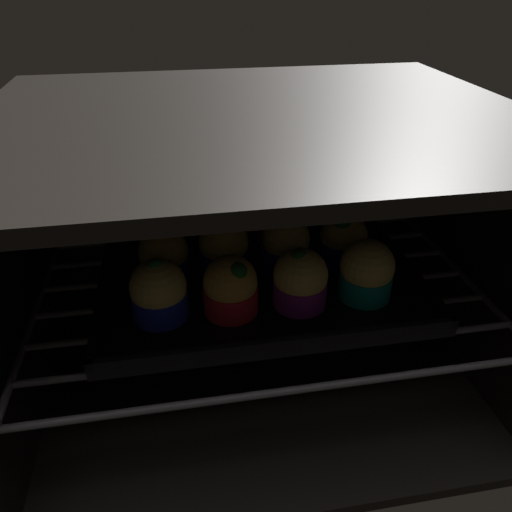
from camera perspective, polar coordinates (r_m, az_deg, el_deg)
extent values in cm
cube|color=black|center=(72.31, 0.09, -12.38)|extent=(59.00, 47.00, 1.50)
cube|color=black|center=(54.16, 0.12, 15.84)|extent=(59.00, 47.00, 1.50)
cube|color=black|center=(81.36, -2.71, 8.01)|extent=(59.00, 1.50, 34.00)
cube|color=black|center=(63.79, -26.27, -2.64)|extent=(1.50, 47.00, 34.00)
cube|color=black|center=(71.52, 23.44, 1.78)|extent=(1.50, 47.00, 34.00)
cylinder|color=#4C494C|center=(49.06, 4.10, -15.40)|extent=(54.00, 0.80, 0.80)
cylinder|color=#4C494C|center=(52.80, 2.71, -11.18)|extent=(54.00, 0.80, 0.80)
cylinder|color=#4C494C|center=(56.81, 1.54, -7.53)|extent=(54.00, 0.80, 0.80)
cylinder|color=#4C494C|center=(61.04, 0.55, -4.37)|extent=(54.00, 0.80, 0.80)
cylinder|color=#4C494C|center=(65.45, -0.31, -1.63)|extent=(54.00, 0.80, 0.80)
cylinder|color=#4C494C|center=(70.00, -1.05, 0.76)|extent=(54.00, 0.80, 0.80)
cylinder|color=#4C494C|center=(74.67, -1.71, 2.85)|extent=(54.00, 0.80, 0.80)
cylinder|color=#4C494C|center=(79.43, -2.29, 4.70)|extent=(54.00, 0.80, 0.80)
cylinder|color=#4C494C|center=(65.08, -24.11, -5.01)|extent=(0.80, 42.00, 0.80)
cylinder|color=#4C494C|center=(72.23, 21.70, -0.66)|extent=(0.80, 42.00, 0.80)
cube|color=black|center=(63.20, 0.00, -1.88)|extent=(38.84, 30.97, 1.20)
cube|color=black|center=(50.77, 2.98, -10.08)|extent=(38.84, 0.80, 1.00)
cube|color=black|center=(75.61, -1.98, 5.03)|extent=(38.84, 0.80, 1.00)
cube|color=black|center=(62.73, -17.40, -2.60)|extent=(0.80, 30.97, 1.00)
cube|color=black|center=(68.02, 15.99, 0.49)|extent=(0.80, 30.97, 1.00)
cylinder|color=#1928B7|center=(55.12, -11.12, -5.51)|extent=(6.15, 6.15, 3.04)
sphere|color=#DBBC60|center=(53.77, -11.37, -3.52)|extent=(6.19, 6.19, 6.19)
sphere|color=#28702D|center=(52.46, -11.64, -1.41)|extent=(2.13, 2.13, 2.13)
cylinder|color=red|center=(54.92, -2.96, -5.02)|extent=(6.15, 6.15, 3.04)
sphere|color=gold|center=(53.55, -3.03, -2.99)|extent=(6.00, 6.00, 6.00)
sphere|color=#19511E|center=(51.64, -2.19, -1.91)|extent=(2.20, 2.20, 2.20)
cylinder|color=#7A238C|center=(56.12, 5.11, -4.21)|extent=(6.15, 6.15, 3.04)
sphere|color=#DBBC60|center=(54.79, 5.22, -2.21)|extent=(6.17, 6.17, 6.17)
sphere|color=#19511E|center=(53.23, 5.00, -0.17)|extent=(1.90, 1.90, 1.90)
cylinder|color=#0C8C84|center=(58.58, 12.57, -3.24)|extent=(6.15, 6.15, 3.04)
sphere|color=#DBBC60|center=(57.18, 12.86, -1.10)|extent=(6.25, 6.25, 6.25)
sphere|color=#28702D|center=(55.93, 12.46, 0.30)|extent=(2.39, 2.39, 2.39)
cylinder|color=#1928B7|center=(61.27, -10.58, -1.30)|extent=(6.15, 6.15, 3.04)
sphere|color=gold|center=(60.09, -10.78, 0.53)|extent=(6.04, 6.04, 6.04)
sphere|color=#1E6023|center=(59.50, -9.81, 2.42)|extent=(2.26, 2.26, 2.26)
cylinder|color=#1928B7|center=(61.92, -3.71, -0.40)|extent=(6.15, 6.15, 3.04)
sphere|color=gold|center=(60.58, -3.79, 1.70)|extent=(6.22, 6.22, 6.22)
cylinder|color=#1928B7|center=(62.62, 3.48, 0.01)|extent=(6.15, 6.15, 3.04)
sphere|color=#DBBC60|center=(61.31, 3.56, 2.07)|extent=(5.99, 5.99, 5.99)
sphere|color=#1E6023|center=(59.76, 2.72, 3.74)|extent=(1.91, 1.91, 1.91)
cylinder|color=#1928B7|center=(64.92, 10.01, 0.78)|extent=(6.15, 6.15, 3.04)
sphere|color=gold|center=(63.92, 10.18, 2.34)|extent=(6.18, 6.18, 6.18)
sphere|color=#1E6023|center=(61.63, 10.09, 3.90)|extent=(2.13, 2.13, 2.13)
cylinder|color=#1928B7|center=(68.26, -10.82, 2.31)|extent=(6.15, 6.15, 3.04)
sphere|color=#DBBC60|center=(67.31, -10.99, 3.82)|extent=(6.63, 6.63, 6.63)
cylinder|color=#1928B7|center=(68.09, -4.40, 2.74)|extent=(6.15, 6.15, 3.04)
sphere|color=#E0CC7A|center=(66.85, -4.50, 4.74)|extent=(6.59, 6.59, 6.59)
sphere|color=#28702D|center=(65.70, -4.62, 6.91)|extent=(1.72, 1.72, 1.72)
cylinder|color=red|center=(69.20, 2.00, 3.32)|extent=(6.15, 6.15, 3.04)
sphere|color=gold|center=(68.28, 2.03, 4.81)|extent=(6.20, 6.20, 6.20)
sphere|color=#28702D|center=(68.18, 2.19, 6.71)|extent=(2.20, 2.20, 2.20)
cylinder|color=#1928B7|center=(70.90, 8.13, 3.74)|extent=(6.15, 6.15, 3.04)
sphere|color=#E0CC7A|center=(69.84, 8.28, 5.46)|extent=(5.85, 5.85, 5.85)
sphere|color=#19511E|center=(69.03, 8.34, 6.77)|extent=(2.21, 2.21, 2.21)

